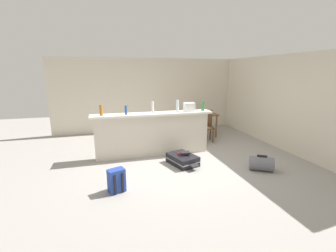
{
  "coord_description": "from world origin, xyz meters",
  "views": [
    {
      "loc": [
        -1.51,
        -4.92,
        2.07
      ],
      "look_at": [
        0.01,
        0.73,
        0.66
      ],
      "focal_mm": 24.48,
      "sensor_mm": 36.0,
      "label": 1
    }
  ],
  "objects_px": {
    "bottle_blue": "(126,110)",
    "duffel_bag_grey": "(261,164)",
    "bottle_white": "(153,107)",
    "bottle_green": "(203,106)",
    "dining_chair_near_partition": "(206,124)",
    "bottle_amber": "(101,110)",
    "grocery_bag": "(189,107)",
    "book_stack": "(184,153)",
    "suitcase_flat_black": "(183,159)",
    "bottle_clear": "(178,106)",
    "backpack_blue": "(116,181)",
    "dining_table": "(198,116)"
  },
  "relations": [
    {
      "from": "bottle_white",
      "to": "book_stack",
      "type": "relative_size",
      "value": 1.13
    },
    {
      "from": "book_stack",
      "to": "bottle_amber",
      "type": "bearing_deg",
      "value": 157.82
    },
    {
      "from": "bottle_green",
      "to": "suitcase_flat_black",
      "type": "bearing_deg",
      "value": -136.81
    },
    {
      "from": "bottle_clear",
      "to": "grocery_bag",
      "type": "height_order",
      "value": "bottle_clear"
    },
    {
      "from": "bottle_blue",
      "to": "bottle_white",
      "type": "height_order",
      "value": "bottle_white"
    },
    {
      "from": "bottle_white",
      "to": "dining_table",
      "type": "relative_size",
      "value": 0.26
    },
    {
      "from": "bottle_white",
      "to": "duffel_bag_grey",
      "type": "height_order",
      "value": "bottle_white"
    },
    {
      "from": "dining_table",
      "to": "duffel_bag_grey",
      "type": "height_order",
      "value": "dining_table"
    },
    {
      "from": "bottle_amber",
      "to": "bottle_clear",
      "type": "relative_size",
      "value": 0.82
    },
    {
      "from": "bottle_amber",
      "to": "bottle_blue",
      "type": "height_order",
      "value": "bottle_amber"
    },
    {
      "from": "book_stack",
      "to": "dining_table",
      "type": "bearing_deg",
      "value": 60.36
    },
    {
      "from": "backpack_blue",
      "to": "bottle_blue",
      "type": "bearing_deg",
      "value": 77.5
    },
    {
      "from": "grocery_bag",
      "to": "dining_table",
      "type": "relative_size",
      "value": 0.24
    },
    {
      "from": "bottle_green",
      "to": "book_stack",
      "type": "relative_size",
      "value": 0.9
    },
    {
      "from": "dining_chair_near_partition",
      "to": "duffel_bag_grey",
      "type": "relative_size",
      "value": 1.64
    },
    {
      "from": "bottle_white",
      "to": "bottle_clear",
      "type": "height_order",
      "value": "bottle_clear"
    },
    {
      "from": "dining_chair_near_partition",
      "to": "suitcase_flat_black",
      "type": "xyz_separation_m",
      "value": [
        -1.26,
        -1.54,
        -0.41
      ]
    },
    {
      "from": "bottle_white",
      "to": "suitcase_flat_black",
      "type": "height_order",
      "value": "bottle_white"
    },
    {
      "from": "bottle_blue",
      "to": "book_stack",
      "type": "bearing_deg",
      "value": -29.3
    },
    {
      "from": "bottle_green",
      "to": "suitcase_flat_black",
      "type": "xyz_separation_m",
      "value": [
        -0.77,
        -0.73,
        -1.09
      ]
    },
    {
      "from": "bottle_white",
      "to": "dining_table",
      "type": "xyz_separation_m",
      "value": [
        1.77,
        1.41,
        -0.58
      ]
    },
    {
      "from": "bottle_green",
      "to": "duffel_bag_grey",
      "type": "xyz_separation_m",
      "value": [
        0.74,
        -1.48,
        -1.04
      ]
    },
    {
      "from": "bottle_blue",
      "to": "bottle_white",
      "type": "distance_m",
      "value": 0.64
    },
    {
      "from": "dining_table",
      "to": "book_stack",
      "type": "xyz_separation_m",
      "value": [
        -1.2,
        -2.11,
        -0.39
      ]
    },
    {
      "from": "duffel_bag_grey",
      "to": "backpack_blue",
      "type": "bearing_deg",
      "value": -178.11
    },
    {
      "from": "suitcase_flat_black",
      "to": "backpack_blue",
      "type": "bearing_deg",
      "value": -150.45
    },
    {
      "from": "dining_table",
      "to": "duffel_bag_grey",
      "type": "distance_m",
      "value": 2.94
    },
    {
      "from": "bottle_green",
      "to": "dining_table",
      "type": "xyz_separation_m",
      "value": [
        0.46,
        1.4,
        -0.55
      ]
    },
    {
      "from": "bottle_blue",
      "to": "duffel_bag_grey",
      "type": "height_order",
      "value": "bottle_blue"
    },
    {
      "from": "bottle_amber",
      "to": "bottle_clear",
      "type": "bearing_deg",
      "value": -0.65
    },
    {
      "from": "duffel_bag_grey",
      "to": "backpack_blue",
      "type": "distance_m",
      "value": 3.03
    },
    {
      "from": "bottle_blue",
      "to": "duffel_bag_grey",
      "type": "bearing_deg",
      "value": -28.32
    },
    {
      "from": "bottle_blue",
      "to": "book_stack",
      "type": "height_order",
      "value": "bottle_blue"
    },
    {
      "from": "suitcase_flat_black",
      "to": "book_stack",
      "type": "xyz_separation_m",
      "value": [
        0.04,
        0.01,
        0.14
      ]
    },
    {
      "from": "grocery_bag",
      "to": "bottle_blue",
      "type": "bearing_deg",
      "value": -179.05
    },
    {
      "from": "bottle_amber",
      "to": "bottle_blue",
      "type": "relative_size",
      "value": 1.13
    },
    {
      "from": "backpack_blue",
      "to": "book_stack",
      "type": "height_order",
      "value": "backpack_blue"
    },
    {
      "from": "duffel_bag_grey",
      "to": "book_stack",
      "type": "xyz_separation_m",
      "value": [
        -1.48,
        0.77,
        0.1
      ]
    },
    {
      "from": "bottle_blue",
      "to": "bottle_clear",
      "type": "relative_size",
      "value": 0.73
    },
    {
      "from": "dining_chair_near_partition",
      "to": "suitcase_flat_black",
      "type": "relative_size",
      "value": 1.05
    },
    {
      "from": "dining_chair_near_partition",
      "to": "duffel_bag_grey",
      "type": "height_order",
      "value": "dining_chair_near_partition"
    },
    {
      "from": "bottle_white",
      "to": "grocery_bag",
      "type": "relative_size",
      "value": 1.11
    },
    {
      "from": "bottle_amber",
      "to": "bottle_blue",
      "type": "bearing_deg",
      "value": -4.21
    },
    {
      "from": "bottle_green",
      "to": "dining_chair_near_partition",
      "type": "xyz_separation_m",
      "value": [
        0.48,
        0.81,
        -0.68
      ]
    },
    {
      "from": "bottle_white",
      "to": "bottle_blue",
      "type": "bearing_deg",
      "value": -177.97
    },
    {
      "from": "bottle_white",
      "to": "grocery_bag",
      "type": "xyz_separation_m",
      "value": [
        0.93,
        0.0,
        -0.03
      ]
    },
    {
      "from": "duffel_bag_grey",
      "to": "bottle_blue",
      "type": "bearing_deg",
      "value": 151.68
    },
    {
      "from": "dining_chair_near_partition",
      "to": "bottle_clear",
      "type": "bearing_deg",
      "value": -144.65
    },
    {
      "from": "dining_table",
      "to": "backpack_blue",
      "type": "height_order",
      "value": "dining_table"
    },
    {
      "from": "backpack_blue",
      "to": "bottle_white",
      "type": "bearing_deg",
      "value": 58.02
    }
  ]
}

